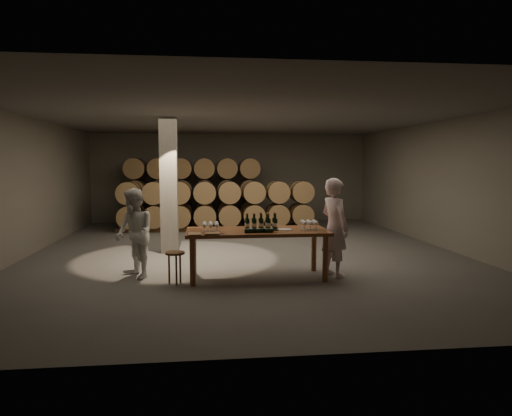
{
  "coord_description": "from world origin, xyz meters",
  "views": [
    {
      "loc": [
        -0.96,
        -10.78,
        2.12
      ],
      "look_at": [
        0.22,
        -0.38,
        1.1
      ],
      "focal_mm": 32.0,
      "sensor_mm": 36.0,
      "label": 1
    }
  ],
  "objects": [
    {
      "name": "room",
      "position": [
        -1.8,
        0.2,
        1.6
      ],
      "size": [
        12.0,
        12.0,
        12.0
      ],
      "color": "#575451",
      "rests_on": "ground"
    },
    {
      "name": "tasting_table",
      "position": [
        0.0,
        -2.5,
        0.8
      ],
      "size": [
        2.6,
        1.1,
        0.9
      ],
      "color": "brown",
      "rests_on": "ground"
    },
    {
      "name": "barrel_stack_back",
      "position": [
        -1.35,
        5.2,
        1.2
      ],
      "size": [
        4.7,
        0.95,
        2.31
      ],
      "color": "brown",
      "rests_on": "ground"
    },
    {
      "name": "barrel_stack_front",
      "position": [
        -0.57,
        3.8,
        0.83
      ],
      "size": [
        6.26,
        0.95,
        1.57
      ],
      "color": "brown",
      "rests_on": "ground"
    },
    {
      "name": "bottle_cluster",
      "position": [
        0.08,
        -2.44,
        1.01
      ],
      "size": [
        0.6,
        0.23,
        0.31
      ],
      "color": "black",
      "rests_on": "tasting_table"
    },
    {
      "name": "lying_bottles",
      "position": [
        0.0,
        -2.83,
        0.94
      ],
      "size": [
        0.61,
        0.08,
        0.08
      ],
      "color": "black",
      "rests_on": "tasting_table"
    },
    {
      "name": "glass_cluster_left",
      "position": [
        -0.86,
        -2.54,
        1.02
      ],
      "size": [
        0.3,
        0.41,
        0.16
      ],
      "color": "silver",
      "rests_on": "tasting_table"
    },
    {
      "name": "glass_cluster_right",
      "position": [
        0.97,
        -2.54,
        1.02
      ],
      "size": [
        0.3,
        0.3,
        0.17
      ],
      "color": "silver",
      "rests_on": "tasting_table"
    },
    {
      "name": "plate",
      "position": [
        0.5,
        -2.56,
        0.91
      ],
      "size": [
        0.26,
        0.26,
        0.01
      ],
      "primitive_type": "cylinder",
      "color": "silver",
      "rests_on": "tasting_table"
    },
    {
      "name": "notebook_near",
      "position": [
        -0.83,
        -2.95,
        0.92
      ],
      "size": [
        0.26,
        0.21,
        0.03
      ],
      "primitive_type": "cube",
      "rotation": [
        0.0,
        0.0,
        -0.06
      ],
      "color": "brown",
      "rests_on": "tasting_table"
    },
    {
      "name": "notebook_corner",
      "position": [
        -1.14,
        -2.95,
        0.91
      ],
      "size": [
        0.22,
        0.28,
        0.02
      ],
      "primitive_type": "cube",
      "rotation": [
        0.0,
        0.0,
        0.03
      ],
      "color": "brown",
      "rests_on": "tasting_table"
    },
    {
      "name": "pen",
      "position": [
        -0.7,
        -2.92,
        0.91
      ],
      "size": [
        0.15,
        0.04,
        0.01
      ],
      "primitive_type": "cylinder",
      "rotation": [
        0.0,
        1.57,
        -0.17
      ],
      "color": "black",
      "rests_on": "tasting_table"
    },
    {
      "name": "stool",
      "position": [
        -1.49,
        -2.76,
        0.47
      ],
      "size": [
        0.34,
        0.34,
        0.57
      ],
      "rotation": [
        0.0,
        0.0,
        0.23
      ],
      "color": "brown",
      "rests_on": "ground"
    },
    {
      "name": "person_man",
      "position": [
        1.46,
        -2.52,
        0.93
      ],
      "size": [
        0.67,
        0.8,
        1.86
      ],
      "primitive_type": "imported",
      "rotation": [
        0.0,
        0.0,
        1.97
      ],
      "color": "white",
      "rests_on": "ground"
    },
    {
      "name": "person_woman",
      "position": [
        -2.26,
        -2.24,
        0.83
      ],
      "size": [
        0.97,
        1.02,
        1.67
      ],
      "primitive_type": "imported",
      "rotation": [
        0.0,
        0.0,
        -1.0
      ],
      "color": "white",
      "rests_on": "ground"
    }
  ]
}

